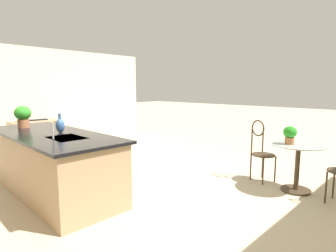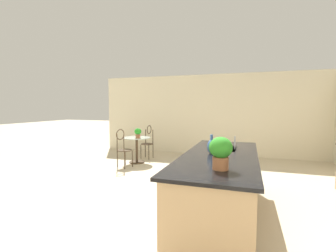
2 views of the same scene
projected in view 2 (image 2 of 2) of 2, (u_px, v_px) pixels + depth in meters
ground_plane at (172, 200)px, 4.16m from camera, size 40.00×40.00×0.00m
wall_left_window at (210, 115)px, 8.08m from camera, size 0.12×7.80×2.70m
kitchen_island at (220, 185)px, 3.57m from camera, size 2.80×1.06×0.92m
bistro_table at (137, 147)px, 6.91m from camera, size 0.80×0.80×0.74m
chair_near_window at (148, 140)px, 7.51m from camera, size 0.50×0.41×1.04m
chair_by_island at (123, 146)px, 6.33m from camera, size 0.52×0.48×1.04m
sink_faucet at (235, 143)px, 3.99m from camera, size 0.02×0.02×0.22m
potted_plant_on_table at (138, 132)px, 6.75m from camera, size 0.20×0.20×0.28m
potted_plant_counter_far at (221, 151)px, 2.68m from camera, size 0.26×0.26×0.37m
vase_on_counter at (211, 146)px, 3.62m from camera, size 0.13×0.13×0.29m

